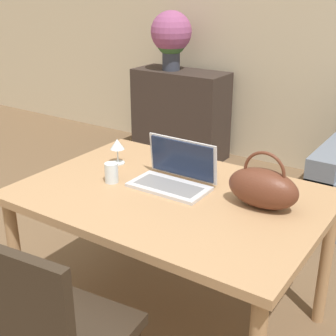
# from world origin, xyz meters

# --- Properties ---
(wall_back) EXTENTS (10.00, 0.06, 2.70)m
(wall_back) POSITION_xyz_m (0.00, 3.10, 1.35)
(wall_back) COLOR beige
(wall_back) RESTS_ON ground_plane
(dining_table) EXTENTS (1.40, 0.98, 0.74)m
(dining_table) POSITION_xyz_m (0.12, 0.63, 0.66)
(dining_table) COLOR #A87F56
(dining_table) RESTS_ON ground_plane
(chair) EXTENTS (0.48, 0.48, 0.91)m
(chair) POSITION_xyz_m (0.15, -0.17, 0.51)
(chair) COLOR #2D2319
(chair) RESTS_ON ground_plane
(sideboard) EXTENTS (0.93, 0.40, 0.85)m
(sideboard) POSITION_xyz_m (-1.19, 2.77, 0.43)
(sideboard) COLOR #332823
(sideboard) RESTS_ON ground_plane
(laptop) EXTENTS (0.38, 0.23, 0.22)m
(laptop) POSITION_xyz_m (0.08, 0.72, 0.79)
(laptop) COLOR silver
(laptop) RESTS_ON dining_table
(drinking_glass) EXTENTS (0.07, 0.07, 0.10)m
(drinking_glass) POSITION_xyz_m (-0.19, 0.57, 0.78)
(drinking_glass) COLOR silver
(drinking_glass) RESTS_ON dining_table
(wine_glass) EXTENTS (0.08, 0.08, 0.14)m
(wine_glass) POSITION_xyz_m (-0.33, 0.79, 0.84)
(wine_glass) COLOR silver
(wine_glass) RESTS_ON dining_table
(handbag) EXTENTS (0.32, 0.16, 0.26)m
(handbag) POSITION_xyz_m (0.53, 0.73, 0.83)
(handbag) COLOR #592D1E
(handbag) RESTS_ON dining_table
(flower_vase) EXTENTS (0.39, 0.39, 0.55)m
(flower_vase) POSITION_xyz_m (-1.28, 2.74, 1.17)
(flower_vase) COLOR #333847
(flower_vase) RESTS_ON sideboard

